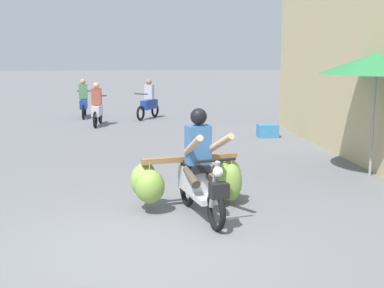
{
  "coord_description": "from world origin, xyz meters",
  "views": [
    {
      "loc": [
        -0.25,
        -6.11,
        2.37
      ],
      "look_at": [
        0.73,
        1.99,
        0.9
      ],
      "focal_mm": 48.33,
      "sensor_mm": 36.0,
      "label": 1
    }
  ],
  "objects_px": {
    "motorbike_distant_far_ahead": "(84,102)",
    "market_umbrella_near_shop": "(377,63)",
    "motorbike_distant_ahead_left": "(149,103)",
    "produce_crate": "(268,131)",
    "motorbike_main_loaded": "(196,177)",
    "motorbike_distant_ahead_right": "(97,108)"
  },
  "relations": [
    {
      "from": "motorbike_distant_ahead_right",
      "to": "motorbike_distant_far_ahead",
      "type": "bearing_deg",
      "value": 105.74
    },
    {
      "from": "motorbike_main_loaded",
      "to": "produce_crate",
      "type": "distance_m",
      "value": 7.0
    },
    {
      "from": "motorbike_distant_far_ahead",
      "to": "produce_crate",
      "type": "distance_m",
      "value": 7.43
    },
    {
      "from": "motorbike_main_loaded",
      "to": "motorbike_distant_ahead_left",
      "type": "distance_m",
      "value": 10.86
    },
    {
      "from": "motorbike_distant_far_ahead",
      "to": "market_umbrella_near_shop",
      "type": "bearing_deg",
      "value": -57.28
    },
    {
      "from": "produce_crate",
      "to": "motorbike_distant_far_ahead",
      "type": "bearing_deg",
      "value": 137.48
    },
    {
      "from": "motorbike_distant_far_ahead",
      "to": "produce_crate",
      "type": "relative_size",
      "value": 2.9
    },
    {
      "from": "motorbike_distant_far_ahead",
      "to": "produce_crate",
      "type": "xyz_separation_m",
      "value": [
        5.47,
        -5.01,
        -0.39
      ]
    },
    {
      "from": "motorbike_distant_ahead_right",
      "to": "market_umbrella_near_shop",
      "type": "height_order",
      "value": "market_umbrella_near_shop"
    },
    {
      "from": "market_umbrella_near_shop",
      "to": "produce_crate",
      "type": "distance_m",
      "value": 5.13
    },
    {
      "from": "motorbike_distant_far_ahead",
      "to": "motorbike_distant_ahead_left",
      "type": "bearing_deg",
      "value": -13.19
    },
    {
      "from": "motorbike_main_loaded",
      "to": "produce_crate",
      "type": "xyz_separation_m",
      "value": [
        2.85,
        6.39,
        -0.32
      ]
    },
    {
      "from": "motorbike_distant_ahead_left",
      "to": "market_umbrella_near_shop",
      "type": "xyz_separation_m",
      "value": [
        3.9,
        -9.15,
        1.58
      ]
    },
    {
      "from": "motorbike_distant_ahead_right",
      "to": "produce_crate",
      "type": "relative_size",
      "value": 2.89
    },
    {
      "from": "motorbike_main_loaded",
      "to": "motorbike_distant_ahead_left",
      "type": "relative_size",
      "value": 1.35
    },
    {
      "from": "motorbike_main_loaded",
      "to": "market_umbrella_near_shop",
      "type": "relative_size",
      "value": 0.83
    },
    {
      "from": "motorbike_distant_ahead_right",
      "to": "market_umbrella_near_shop",
      "type": "bearing_deg",
      "value": -53.28
    },
    {
      "from": "motorbike_main_loaded",
      "to": "motorbike_distant_far_ahead",
      "type": "height_order",
      "value": "motorbike_main_loaded"
    },
    {
      "from": "motorbike_distant_ahead_right",
      "to": "produce_crate",
      "type": "height_order",
      "value": "motorbike_distant_ahead_right"
    },
    {
      "from": "motorbike_distant_ahead_left",
      "to": "produce_crate",
      "type": "bearing_deg",
      "value": -54.91
    },
    {
      "from": "motorbike_distant_ahead_right",
      "to": "motorbike_distant_far_ahead",
      "type": "relative_size",
      "value": 1.0
    },
    {
      "from": "market_umbrella_near_shop",
      "to": "produce_crate",
      "type": "bearing_deg",
      "value": 99.25
    }
  ]
}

